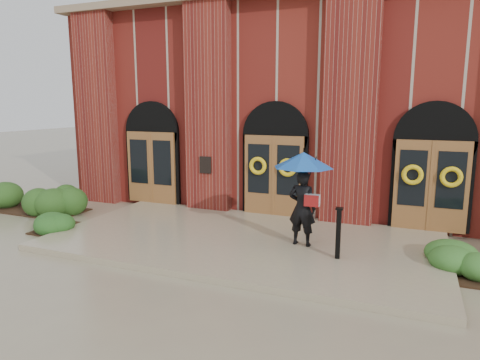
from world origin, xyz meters
The scene contains 8 objects.
ground centered at (0.00, 0.00, 0.00)m, with size 90.00×90.00×0.00m, color gray.
landing centered at (0.00, 0.15, 0.07)m, with size 10.00×5.30×0.15m, color #9C9071.
church_building centered at (0.00, 8.78, 3.50)m, with size 16.20×12.53×7.00m.
man_with_umbrella centered at (1.56, 0.17, 1.78)m, with size 1.58×1.58×2.32m.
metal_post centered at (2.56, -0.45, 0.77)m, with size 0.17×0.17×1.19m.
hedge_wall_left centered at (-8.00, 0.69, 0.43)m, with size 3.38×1.35×0.87m, color #234617.
hedge_front_left centered at (-5.10, -0.73, 0.27)m, with size 1.51×1.29×0.53m, color #224E1A.
hedge_front_right centered at (5.10, 0.00, 0.27)m, with size 1.54×1.32×0.54m, color #2E5E22.
Camera 1 is at (4.01, -9.87, 3.63)m, focal length 32.00 mm.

